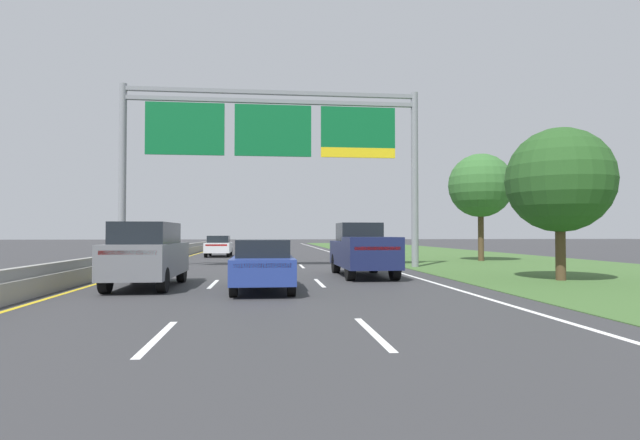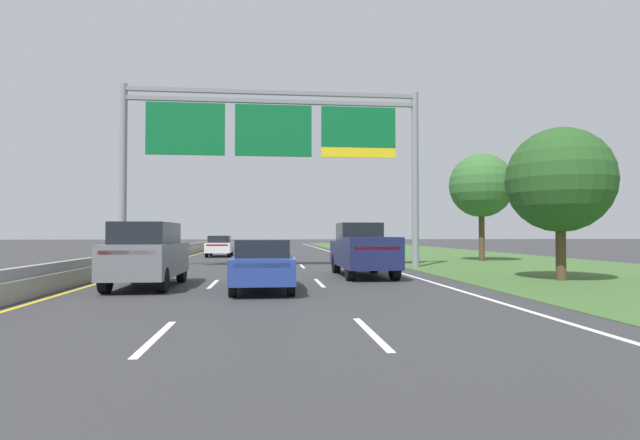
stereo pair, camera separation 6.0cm
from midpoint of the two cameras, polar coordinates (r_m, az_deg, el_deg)
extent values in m
plane|color=#333335|center=(33.37, -6.09, -4.51)|extent=(220.00, 220.00, 0.00)
cube|color=white|center=(9.19, -18.01, -12.48)|extent=(0.14, 3.00, 0.01)
cube|color=white|center=(18.01, -12.04, -7.07)|extent=(0.14, 3.00, 0.01)
cube|color=white|center=(26.95, -10.04, -5.22)|extent=(0.14, 3.00, 0.01)
cube|color=white|center=(35.92, -9.05, -4.28)|extent=(0.14, 3.00, 0.01)
cube|color=white|center=(44.90, -8.45, -3.72)|extent=(0.14, 3.00, 0.01)
cube|color=white|center=(53.89, -8.05, -3.35)|extent=(0.14, 3.00, 0.01)
cube|color=white|center=(62.88, -7.77, -3.08)|extent=(0.14, 3.00, 0.01)
cube|color=white|center=(71.87, -7.56, -2.88)|extent=(0.14, 3.00, 0.01)
cube|color=white|center=(80.87, -7.39, -2.72)|extent=(0.14, 3.00, 0.01)
cube|color=white|center=(9.19, 5.79, -12.54)|extent=(0.14, 3.00, 0.01)
cube|color=white|center=(18.01, -0.15, -7.11)|extent=(0.14, 3.00, 0.01)
cube|color=white|center=(26.95, -2.14, -5.24)|extent=(0.14, 3.00, 0.01)
cube|color=white|center=(35.92, -3.13, -4.30)|extent=(0.14, 3.00, 0.01)
cube|color=white|center=(44.90, -3.72, -3.73)|extent=(0.14, 3.00, 0.01)
cube|color=white|center=(53.89, -4.11, -3.36)|extent=(0.14, 3.00, 0.01)
cube|color=white|center=(62.88, -4.39, -3.09)|extent=(0.14, 3.00, 0.01)
cube|color=white|center=(71.87, -4.61, -2.89)|extent=(0.14, 3.00, 0.01)
cube|color=white|center=(80.87, -4.77, -2.73)|extent=(0.14, 3.00, 0.01)
cube|color=white|center=(33.89, 3.97, -4.47)|extent=(0.16, 106.00, 0.01)
cube|color=gold|center=(33.89, -16.14, -4.41)|extent=(0.16, 106.00, 0.01)
cube|color=#3D602D|center=(36.17, 16.66, -4.21)|extent=(14.00, 110.00, 0.02)
cube|color=gray|center=(34.01, -17.30, -3.93)|extent=(0.60, 110.00, 0.55)
cube|color=gray|center=(33.99, -17.30, -3.22)|extent=(0.25, 110.00, 0.30)
cylinder|color=gray|center=(26.64, -21.46, 4.64)|extent=(0.36, 0.36, 9.12)
cylinder|color=gray|center=(26.80, 10.58, 4.52)|extent=(0.36, 0.36, 9.12)
cube|color=gray|center=(26.51, -5.37, 14.12)|extent=(14.70, 0.24, 0.20)
cube|color=gray|center=(26.39, -5.37, 13.18)|extent=(14.70, 0.24, 0.20)
cube|color=#0C602D|center=(26.18, -15.04, 9.92)|extent=(3.83, 0.12, 2.60)
cube|color=#0C602D|center=(25.87, -5.37, 10.01)|extent=(3.83, 0.12, 2.60)
cube|color=#0C602D|center=(26.33, 4.26, 10.36)|extent=(3.83, 0.12, 2.10)
cube|color=yellow|center=(26.10, 4.26, 7.57)|extent=(3.83, 0.12, 0.50)
cube|color=#161E47|center=(20.78, 4.77, -3.82)|extent=(2.04, 5.41, 1.00)
cube|color=black|center=(21.60, 4.33, -1.37)|extent=(1.73, 1.91, 0.78)
cube|color=#B21414|center=(18.17, 6.41, -3.20)|extent=(1.68, 0.09, 0.12)
cube|color=#161E47|center=(19.07, 5.78, -2.22)|extent=(2.01, 1.96, 0.20)
cylinder|color=black|center=(22.47, 1.72, -4.92)|extent=(0.31, 0.84, 0.84)
cylinder|color=black|center=(22.77, 5.97, -4.87)|extent=(0.31, 0.84, 0.84)
cylinder|color=black|center=(18.85, 3.32, -5.58)|extent=(0.31, 0.84, 0.84)
cylinder|color=black|center=(19.21, 8.35, -5.49)|extent=(0.31, 0.84, 0.84)
cube|color=silver|center=(38.91, -11.39, -3.04)|extent=(1.87, 4.42, 0.72)
cube|color=black|center=(38.85, -11.39, -2.13)|extent=(1.59, 2.32, 0.52)
cube|color=#B21414|center=(36.75, -11.67, -2.80)|extent=(1.53, 0.10, 0.12)
cylinder|color=black|center=(40.48, -12.35, -3.49)|extent=(0.23, 0.66, 0.66)
cylinder|color=black|center=(40.35, -10.09, -3.50)|extent=(0.23, 0.66, 0.66)
cylinder|color=black|center=(37.51, -12.80, -3.65)|extent=(0.23, 0.66, 0.66)
cylinder|color=black|center=(37.37, -10.36, -3.67)|extent=(0.23, 0.66, 0.66)
cube|color=slate|center=(17.43, -18.98, -4.24)|extent=(1.93, 4.71, 1.05)
cube|color=black|center=(17.26, -19.07, -1.40)|extent=(1.65, 3.01, 0.68)
cube|color=#B21414|center=(15.18, -20.97, -3.45)|extent=(1.60, 0.09, 0.12)
cylinder|color=black|center=(19.21, -20.28, -5.54)|extent=(0.26, 0.76, 0.76)
cylinder|color=black|center=(18.87, -15.43, -5.65)|extent=(0.26, 0.76, 0.76)
cylinder|color=black|center=(16.14, -23.15, -6.30)|extent=(0.26, 0.76, 0.76)
cylinder|color=black|center=(15.73, -17.41, -6.48)|extent=(0.26, 0.76, 0.76)
cube|color=navy|center=(15.69, -6.57, -5.41)|extent=(1.83, 4.40, 0.72)
cube|color=black|center=(15.61, -6.56, -3.16)|extent=(1.57, 2.30, 0.52)
cube|color=#B21414|center=(13.52, -6.62, -5.13)|extent=(1.53, 0.08, 0.12)
cylinder|color=black|center=(17.23, -9.22, -6.25)|extent=(0.22, 0.66, 0.66)
cylinder|color=black|center=(17.22, -3.87, -6.27)|extent=(0.22, 0.66, 0.66)
cylinder|color=black|center=(14.26, -9.85, -7.25)|extent=(0.22, 0.66, 0.66)
cylinder|color=black|center=(14.25, -3.36, -7.27)|extent=(0.22, 0.66, 0.66)
cylinder|color=#4C3823|center=(20.78, 25.43, -3.20)|extent=(0.36, 0.36, 2.19)
sphere|color=#234C1E|center=(20.86, 25.35, 4.10)|extent=(3.89, 3.89, 3.89)
cylinder|color=#4C3823|center=(33.45, 17.66, -1.72)|extent=(0.36, 0.36, 3.18)
sphere|color=#33662D|center=(33.59, 17.61, 3.74)|extent=(4.02, 4.02, 4.02)
camera|label=1|loc=(0.03, -90.09, 0.00)|focal=28.36mm
camera|label=2|loc=(0.03, 89.91, 0.00)|focal=28.36mm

